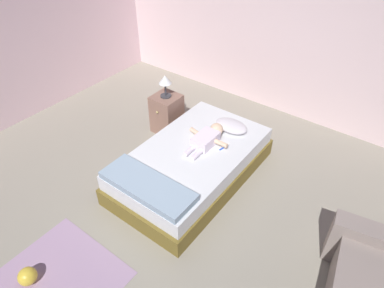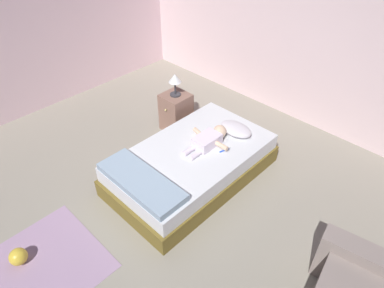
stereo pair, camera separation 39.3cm
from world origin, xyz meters
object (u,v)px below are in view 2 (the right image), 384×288
Objects in this scene: bed at (192,164)px; baby at (209,139)px; pillow at (236,129)px; toy_ball at (18,257)px; toothbrush at (225,150)px; nightstand at (176,112)px; lamp at (175,80)px.

bed is 3.10× the size of baby.
baby reaches higher than bed.
toy_ball is (-0.52, -2.67, -0.40)m from pillow.
nightstand is at bearing 165.24° from toothbrush.
bed is 3.54× the size of nightstand.
nightstand reaches higher than toy_ball.
nightstand reaches higher than toothbrush.
toy_ball is at bearing -78.62° from lamp.
lamp is (-0.90, 0.59, 0.59)m from bed.
baby is 4.41× the size of toothbrush.
lamp reaches higher than toy_ball.
toothbrush is at bearing 45.00° from bed.
bed is 0.46m from toothbrush.
nightstand is (-0.90, 0.59, 0.08)m from bed.
pillow is 0.66× the size of baby.
toothbrush is 1.22m from nightstand.
toy_ball is (0.53, -2.63, -0.71)m from lamp.
toothbrush is at bearing -14.76° from nightstand.
lamp is at bearing -177.46° from pillow.
bed is at bearing -33.30° from lamp.
pillow is 2.52× the size of toy_ball.
pillow reaches higher than toy_ball.
lamp is at bearing 101.38° from toy_ball.
lamp reaches higher than pillow.
pillow is at bearing 2.54° from nightstand.
nightstand reaches higher than bed.
baby is 1.04m from nightstand.
lamp is (0.00, 0.00, 0.52)m from nightstand.
toothbrush is 0.46× the size of lamp.
bed is 6.27× the size of lamp.
toothbrush is at bearing 9.61° from baby.
pillow is 2.93× the size of toothbrush.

